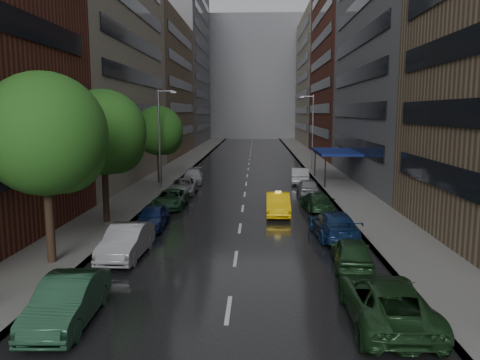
{
  "coord_description": "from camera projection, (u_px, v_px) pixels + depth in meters",
  "views": [
    {
      "loc": [
        0.98,
        -12.1,
        7.15
      ],
      "look_at": [
        0.0,
        16.16,
        3.0
      ],
      "focal_mm": 35.0,
      "sensor_mm": 36.0,
      "label": 1
    }
  ],
  "objects": [
    {
      "name": "tree_mid",
      "position": [
        103.0,
        132.0,
        29.22
      ],
      "size": [
        5.37,
        5.37,
        8.56
      ],
      "color": "#382619",
      "rests_on": "ground"
    },
    {
      "name": "street_lamp_right",
      "position": [
        312.0,
        130.0,
        56.56
      ],
      "size": [
        1.74,
        0.22,
        9.0
      ],
      "color": "gray",
      "rests_on": "sidewalk_right"
    },
    {
      "name": "taxi",
      "position": [
        278.0,
        204.0,
        32.53
      ],
      "size": [
        1.69,
        4.67,
        1.53
      ],
      "primitive_type": "imported",
      "rotation": [
        0.0,
        0.0,
        -0.01
      ],
      "color": "yellow",
      "rests_on": "ground"
    },
    {
      "name": "parked_cars_left",
      "position": [
        163.0,
        206.0,
        32.2
      ],
      "size": [
        2.37,
        36.54,
        1.61
      ],
      "color": "#1C3E2A",
      "rests_on": "ground"
    },
    {
      "name": "street_lamp_left",
      "position": [
        160.0,
        137.0,
        42.26
      ],
      "size": [
        1.74,
        0.22,
        9.0
      ],
      "color": "gray",
      "rests_on": "sidewalk_left"
    },
    {
      "name": "sidewalk_right",
      "position": [
        316.0,
        165.0,
        62.15
      ],
      "size": [
        4.0,
        140.0,
        0.15
      ],
      "primitive_type": "cube",
      "color": "gray",
      "rests_on": "ground"
    },
    {
      "name": "tree_near",
      "position": [
        45.0,
        134.0,
        21.13
      ],
      "size": [
        5.62,
        5.62,
        8.96
      ],
      "color": "#382619",
      "rests_on": "ground"
    },
    {
      "name": "road",
      "position": [
        249.0,
        165.0,
        62.47
      ],
      "size": [
        14.0,
        140.0,
        0.01
      ],
      "primitive_type": "cube",
      "color": "black",
      "rests_on": "ground"
    },
    {
      "name": "parked_cars_right",
      "position": [
        328.0,
        217.0,
        28.69
      ],
      "size": [
        2.73,
        36.87,
        1.58
      ],
      "color": "#183619",
      "rests_on": "ground"
    },
    {
      "name": "buildings_right",
      "position": [
        355.0,
        56.0,
        66.4
      ],
      "size": [
        8.05,
        109.1,
        36.0
      ],
      "color": "#937A5B",
      "rests_on": "ground"
    },
    {
      "name": "buildings_left",
      "position": [
        149.0,
        51.0,
        69.36
      ],
      "size": [
        8.0,
        108.0,
        38.0
      ],
      "color": "maroon",
      "rests_on": "ground"
    },
    {
      "name": "building_far",
      "position": [
        253.0,
        79.0,
        127.39
      ],
      "size": [
        40.0,
        14.0,
        32.0
      ],
      "primitive_type": "cube",
      "color": "slate",
      "rests_on": "ground"
    },
    {
      "name": "sidewalk_left",
      "position": [
        182.0,
        165.0,
        62.77
      ],
      "size": [
        4.0,
        140.0,
        0.15
      ],
      "primitive_type": "cube",
      "color": "gray",
      "rests_on": "ground"
    },
    {
      "name": "tree_far",
      "position": [
        159.0,
        131.0,
        45.75
      ],
      "size": [
        4.84,
        4.84,
        7.71
      ],
      "color": "#382619",
      "rests_on": "ground"
    },
    {
      "name": "awning",
      "position": [
        336.0,
        152.0,
        46.88
      ],
      "size": [
        4.0,
        8.0,
        3.12
      ],
      "color": "navy",
      "rests_on": "sidewalk_right"
    }
  ]
}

